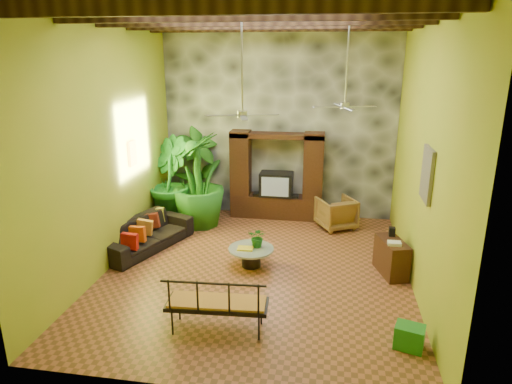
% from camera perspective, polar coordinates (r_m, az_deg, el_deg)
% --- Properties ---
extents(ground, '(7.00, 7.00, 0.00)m').
position_cam_1_polar(ground, '(9.41, 0.15, -9.69)').
color(ground, brown).
rests_on(ground, ground).
extents(ceiling, '(6.00, 7.00, 0.02)m').
position_cam_1_polar(ceiling, '(8.42, 0.17, 22.26)').
color(ceiling, silver).
rests_on(ceiling, back_wall).
extents(back_wall, '(6.00, 0.02, 5.00)m').
position_cam_1_polar(back_wall, '(11.99, 2.87, 8.78)').
color(back_wall, '#94AD27').
rests_on(back_wall, ground).
extents(left_wall, '(0.02, 7.00, 5.00)m').
position_cam_1_polar(left_wall, '(9.51, -18.07, 5.72)').
color(left_wall, '#94AD27').
rests_on(left_wall, ground).
extents(right_wall, '(0.02, 7.00, 5.00)m').
position_cam_1_polar(right_wall, '(8.63, 20.29, 4.37)').
color(right_wall, '#94AD27').
rests_on(right_wall, ground).
extents(stone_accent_wall, '(5.98, 0.10, 4.98)m').
position_cam_1_polar(stone_accent_wall, '(11.93, 2.84, 8.73)').
color(stone_accent_wall, '#33353A').
rests_on(stone_accent_wall, ground).
extents(ceiling_beams, '(5.95, 5.36, 0.22)m').
position_cam_1_polar(ceiling_beams, '(8.40, 0.17, 20.77)').
color(ceiling_beams, '#352111').
rests_on(ceiling_beams, ceiling).
extents(entertainment_center, '(2.40, 0.55, 2.30)m').
position_cam_1_polar(entertainment_center, '(11.96, 2.56, 1.23)').
color(entertainment_center, black).
rests_on(entertainment_center, ground).
extents(ceiling_fan_front, '(1.28, 1.28, 1.86)m').
position_cam_1_polar(ceiling_fan_front, '(8.08, -1.73, 11.11)').
color(ceiling_fan_front, '#A7A7AB').
rests_on(ceiling_fan_front, ceiling).
extents(ceiling_fan_back, '(1.28, 1.28, 1.86)m').
position_cam_1_polar(ceiling_fan_back, '(9.52, 11.12, 11.74)').
color(ceiling_fan_back, '#A7A7AB').
rests_on(ceiling_fan_back, ceiling).
extents(wall_art_mask, '(0.06, 0.32, 0.55)m').
position_cam_1_polar(wall_art_mask, '(10.46, -15.21, 4.70)').
color(wall_art_mask, gold).
rests_on(wall_art_mask, left_wall).
extents(wall_art_painting, '(0.06, 0.70, 0.90)m').
position_cam_1_polar(wall_art_painting, '(8.09, 20.61, 2.07)').
color(wall_art_painting, '#26648E').
rests_on(wall_art_painting, right_wall).
extents(sofa, '(1.69, 2.50, 0.68)m').
position_cam_1_polar(sofa, '(10.55, -13.67, -5.10)').
color(sofa, black).
rests_on(sofa, ground).
extents(wicker_armchair, '(1.14, 1.14, 0.78)m').
position_cam_1_polar(wicker_armchair, '(11.56, 9.98, -2.60)').
color(wicker_armchair, '#986037').
rests_on(wicker_armchair, ground).
extents(tall_plant_a, '(1.53, 1.43, 2.41)m').
position_cam_1_polar(tall_plant_a, '(12.28, -7.17, 2.70)').
color(tall_plant_a, '#266A1C').
rests_on(tall_plant_a, ground).
extents(tall_plant_b, '(1.45, 1.55, 2.22)m').
position_cam_1_polar(tall_plant_b, '(11.75, -10.87, 1.38)').
color(tall_plant_b, '#1A6521').
rests_on(tall_plant_b, ground).
extents(tall_plant_c, '(1.35, 1.35, 2.37)m').
position_cam_1_polar(tall_plant_c, '(11.42, -7.25, 1.48)').
color(tall_plant_c, '#21681B').
rests_on(tall_plant_c, ground).
extents(coffee_table, '(0.93, 0.93, 0.40)m').
position_cam_1_polar(coffee_table, '(9.46, -0.62, -7.82)').
color(coffee_table, black).
rests_on(coffee_table, ground).
extents(centerpiece_plant, '(0.42, 0.38, 0.42)m').
position_cam_1_polar(centerpiece_plant, '(9.38, 0.24, -5.67)').
color(centerpiece_plant, '#185C19').
rests_on(centerpiece_plant, coffee_table).
extents(yellow_tray, '(0.32, 0.23, 0.03)m').
position_cam_1_polar(yellow_tray, '(9.34, -1.35, -7.07)').
color(yellow_tray, yellow).
rests_on(yellow_tray, coffee_table).
extents(iron_bench, '(1.63, 0.67, 0.57)m').
position_cam_1_polar(iron_bench, '(7.30, -5.03, -13.55)').
color(iron_bench, black).
rests_on(iron_bench, ground).
extents(side_console, '(0.64, 0.97, 0.71)m').
position_cam_1_polar(side_console, '(9.50, 16.57, -7.82)').
color(side_console, '#362111').
rests_on(side_console, ground).
extents(green_bin, '(0.49, 0.42, 0.37)m').
position_cam_1_polar(green_bin, '(7.49, 18.62, -16.79)').
color(green_bin, '#207834').
rests_on(green_bin, ground).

